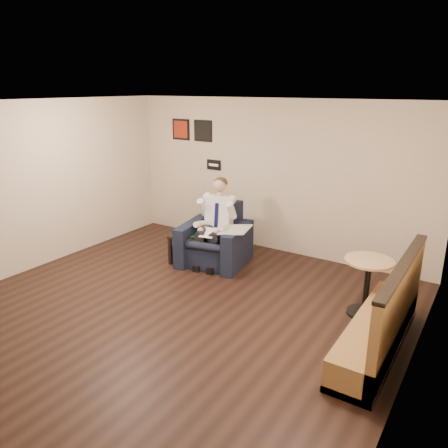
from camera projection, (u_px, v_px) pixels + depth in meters
The scene contains 18 objects.
ground at pixel (172, 313), 6.04m from camera, with size 6.00×6.00×0.00m, color black.
wall_back at pixel (273, 177), 8.02m from camera, with size 6.00×0.02×2.80m, color beige.
wall_left at pixel (27, 188), 7.16m from camera, with size 0.02×6.00×2.80m, color beige.
wall_right at pixel (416, 265), 4.07m from camera, with size 0.02×6.00×2.80m, color beige.
ceiling at pixel (163, 103), 5.19m from camera, with size 6.00×6.00×0.02m, color white.
seating_sign at pixel (214, 165), 8.65m from camera, with size 0.32×0.02×0.20m, color black.
art_print_left at pixel (181, 129), 8.86m from camera, with size 0.42×0.03×0.42m, color #A32914.
art_print_right at pixel (203, 131), 8.58m from camera, with size 0.42×0.03×0.42m, color black.
armchair at pixel (214, 235), 7.59m from camera, with size 1.08×1.08×1.04m, color black.
seated_man at pixel (211, 227), 7.41m from camera, with size 0.68×1.02×1.43m, color silver, non-canonical shape.
lap_papers at pixel (208, 233), 7.34m from camera, with size 0.24×0.34×0.01m, color white.
newspaper at pixel (235, 230), 7.28m from camera, with size 0.45×0.57×0.01m, color silver.
side_table at pixel (192, 247), 7.75m from camera, with size 0.63×0.63×0.52m, color black.
green_folder at pixel (189, 233), 7.66m from camera, with size 0.52×0.37×0.01m, color #28CA5A.
coffee_mug at pixel (206, 230), 7.70m from camera, with size 0.09×0.09×0.11m, color white.
smartphone at pixel (199, 231), 7.81m from camera, with size 0.16×0.08×0.01m, color black.
banquette at pixel (380, 306), 5.05m from camera, with size 0.53×2.22×1.13m, color olive.
cafe_table at pixel (367, 287), 5.89m from camera, with size 0.65×0.65×0.80m, color tan.
Camera 1 is at (3.53, -4.13, 3.00)m, focal length 35.00 mm.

